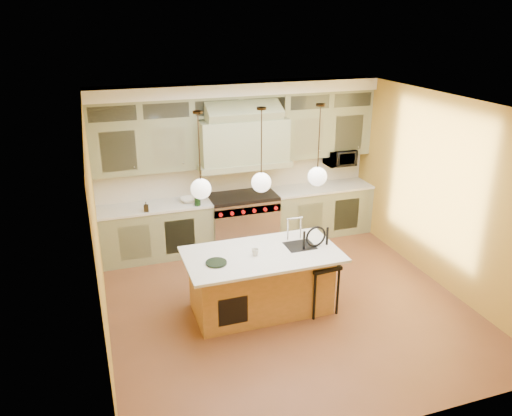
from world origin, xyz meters
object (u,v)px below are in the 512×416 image
object	(u,v)px
kitchen_island	(261,280)
microwave	(340,157)
counter_stool	(320,265)
range	(243,219)

from	to	relation	value
kitchen_island	microwave	xyz separation A→B (m)	(2.34, 2.28, 0.98)
counter_stool	microwave	distance (m)	3.06
range	microwave	distance (m)	2.18
microwave	kitchen_island	bearing A→B (deg)	-135.86
range	microwave	world-z (taller)	microwave
range	counter_stool	world-z (taller)	counter_stool
kitchen_island	counter_stool	world-z (taller)	kitchen_island
kitchen_island	microwave	bearing A→B (deg)	44.07
counter_stool	microwave	xyz separation A→B (m)	(1.57, 2.52, 0.74)
counter_stool	microwave	world-z (taller)	microwave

